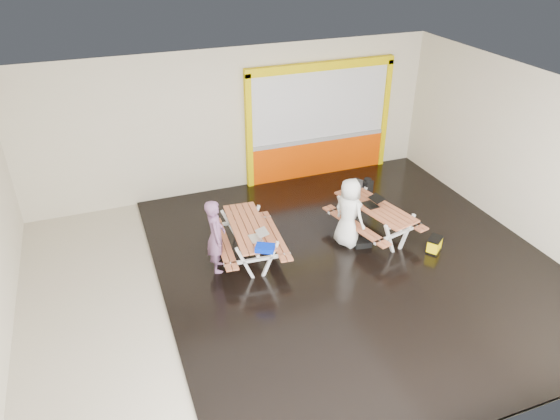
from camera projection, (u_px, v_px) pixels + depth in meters
name	position (u px, v px, depth m)	size (l,w,h in m)	color
room	(298.00, 197.00, 9.05)	(10.02, 8.02, 3.52)	beige
deck	(355.00, 263.00, 10.29)	(7.50, 7.98, 0.05)	black
kiosk	(319.00, 124.00, 13.07)	(3.88, 0.16, 3.00)	#E54400
picnic_table_left	(249.00, 234.00, 10.19)	(1.41, 1.97, 0.75)	#C46E46
picnic_table_right	(374.00, 213.00, 10.88)	(1.68, 2.14, 0.76)	#C46E46
person_left	(216.00, 236.00, 9.72)	(0.55, 0.36, 1.50)	#754D72
person_right	(349.00, 213.00, 10.47)	(0.73, 0.47, 1.49)	white
laptop_left	(258.00, 236.00, 9.70)	(0.34, 0.31, 0.14)	silver
laptop_right	(373.00, 203.00, 10.80)	(0.42, 0.38, 0.16)	black
blue_pouch	(265.00, 248.00, 9.35)	(0.34, 0.24, 0.10)	#0021C1
toolbox	(354.00, 186.00, 11.37)	(0.46, 0.39, 0.24)	black
backpack	(367.00, 188.00, 11.65)	(0.31, 0.26, 0.44)	black
dark_case	(362.00, 243.00, 10.74)	(0.35, 0.26, 0.13)	black
fluke_bag	(434.00, 245.00, 10.52)	(0.43, 0.40, 0.31)	black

